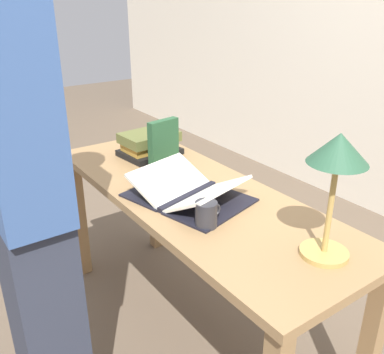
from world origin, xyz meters
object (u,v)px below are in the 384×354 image
object	(u,v)px
book_stack_tall	(150,144)
reading_lamp	(337,163)
open_book	(188,191)
person_reader	(26,203)
coffee_mug	(207,214)
book_standing_upright	(164,142)

from	to	relation	value
book_stack_tall	reading_lamp	world-z (taller)	reading_lamp
reading_lamp	open_book	bearing A→B (deg)	-168.21
open_book	person_reader	world-z (taller)	person_reader
coffee_mug	open_book	bearing A→B (deg)	161.66
open_book	person_reader	xyz separation A→B (m)	(0.02, -0.62, 0.14)
open_book	person_reader	bearing A→B (deg)	-101.99
book_standing_upright	coffee_mug	size ratio (longest dim) A/B	1.98
reading_lamp	person_reader	bearing A→B (deg)	-126.89
open_book	book_standing_upright	distance (m)	0.40
reading_lamp	person_reader	distance (m)	0.94
book_stack_tall	coffee_mug	size ratio (longest dim) A/B	2.71
book_stack_tall	reading_lamp	size ratio (longest dim) A/B	0.74
open_book	person_reader	size ratio (longest dim) A/B	0.29
book_stack_tall	reading_lamp	bearing A→B (deg)	-0.30
book_standing_upright	person_reader	xyz separation A→B (m)	(0.40, -0.74, 0.06)
open_book	book_stack_tall	xyz separation A→B (m)	(-0.53, 0.13, 0.03)
open_book	reading_lamp	xyz separation A→B (m)	(0.58, 0.12, 0.28)
person_reader	reading_lamp	bearing A→B (deg)	-126.89
book_stack_tall	book_standing_upright	xyz separation A→B (m)	(0.15, -0.01, 0.05)
open_book	coffee_mug	xyz separation A→B (m)	(0.22, -0.07, 0.02)
book_standing_upright	person_reader	size ratio (longest dim) A/B	0.12
open_book	book_stack_tall	distance (m)	0.54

